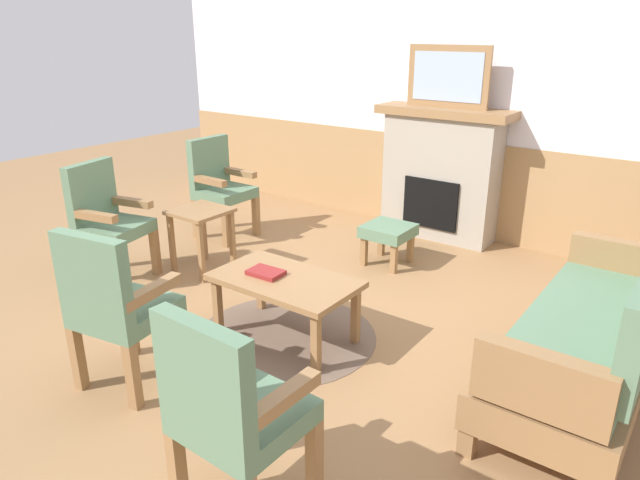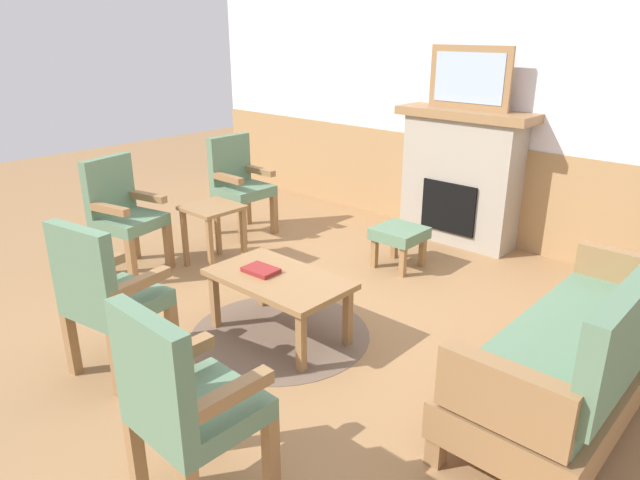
{
  "view_description": "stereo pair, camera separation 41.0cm",
  "coord_description": "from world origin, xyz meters",
  "views": [
    {
      "loc": [
        2.28,
        -2.75,
        1.99
      ],
      "look_at": [
        0.0,
        0.35,
        0.55
      ],
      "focal_mm": 32.07,
      "sensor_mm": 36.0,
      "label": 1
    },
    {
      "loc": [
        2.6,
        -2.49,
        1.99
      ],
      "look_at": [
        0.0,
        0.35,
        0.55
      ],
      "focal_mm": 32.07,
      "sensor_mm": 36.0,
      "label": 2
    }
  ],
  "objects": [
    {
      "name": "armchair_by_window_left",
      "position": [
        -1.77,
        1.08,
        0.54
      ],
      "size": [
        0.48,
        0.48,
        0.98
      ],
      "color": "olive",
      "rests_on": "ground_plane"
    },
    {
      "name": "book_on_table",
      "position": [
        -0.08,
        -0.16,
        0.46
      ],
      "size": [
        0.24,
        0.17,
        0.03
      ],
      "primitive_type": "cube",
      "rotation": [
        0.0,
        0.0,
        0.05
      ],
      "color": "maroon",
      "rests_on": "coffee_table"
    },
    {
      "name": "ground_plane",
      "position": [
        0.0,
        0.0,
        0.0
      ],
      "size": [
        14.0,
        14.0,
        0.0
      ],
      "primitive_type": "plane",
      "color": "#997047"
    },
    {
      "name": "side_table",
      "position": [
        -1.25,
        0.34,
        0.43
      ],
      "size": [
        0.44,
        0.44,
        0.55
      ],
      "color": "olive",
      "rests_on": "ground_plane"
    },
    {
      "name": "round_rug",
      "position": [
        0.06,
        -0.12,
        0.0
      ],
      "size": [
        1.24,
        1.24,
        0.01
      ],
      "primitive_type": "cylinder",
      "color": "brown",
      "rests_on": "ground_plane"
    },
    {
      "name": "armchair_near_fireplace",
      "position": [
        -1.74,
        -0.22,
        0.54
      ],
      "size": [
        0.57,
        0.57,
        0.98
      ],
      "color": "olive",
      "rests_on": "ground_plane"
    },
    {
      "name": "footstool",
      "position": [
        -0.03,
        1.41,
        0.28
      ],
      "size": [
        0.4,
        0.4,
        0.36
      ],
      "color": "olive",
      "rests_on": "ground_plane"
    },
    {
      "name": "wall_back",
      "position": [
        0.0,
        2.6,
        1.31
      ],
      "size": [
        7.2,
        0.14,
        2.7
      ],
      "color": "white",
      "rests_on": "ground_plane"
    },
    {
      "name": "armchair_front_left",
      "position": [
        -0.35,
        -1.12,
        0.54
      ],
      "size": [
        0.55,
        0.55,
        0.98
      ],
      "color": "olive",
      "rests_on": "ground_plane"
    },
    {
      "name": "fireplace",
      "position": [
        0.0,
        2.35,
        0.65
      ],
      "size": [
        1.3,
        0.44,
        1.28
      ],
      "color": "#A39989",
      "rests_on": "ground_plane"
    },
    {
      "name": "couch",
      "position": [
        1.86,
        0.37,
        0.4
      ],
      "size": [
        0.7,
        1.8,
        0.98
      ],
      "color": "olive",
      "rests_on": "ground_plane"
    },
    {
      "name": "framed_picture",
      "position": [
        0.0,
        2.35,
        1.56
      ],
      "size": [
        0.8,
        0.04,
        0.56
      ],
      "color": "olive",
      "rests_on": "fireplace"
    },
    {
      "name": "armchair_front_center",
      "position": [
        0.84,
        -1.41,
        0.54
      ],
      "size": [
        0.49,
        0.49,
        0.98
      ],
      "color": "olive",
      "rests_on": "ground_plane"
    },
    {
      "name": "coffee_table",
      "position": [
        0.06,
        -0.12,
        0.39
      ],
      "size": [
        0.96,
        0.56,
        0.44
      ],
      "color": "olive",
      "rests_on": "ground_plane"
    }
  ]
}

